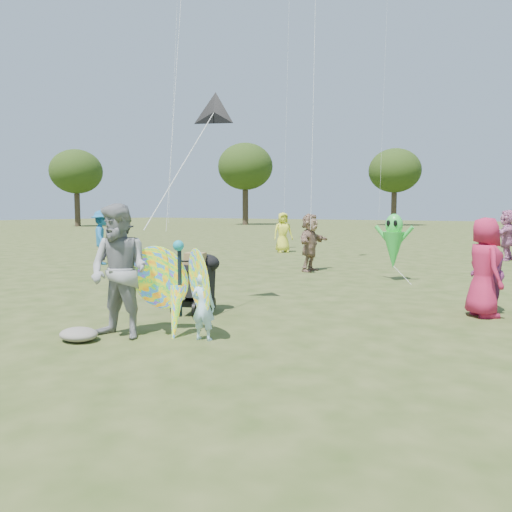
{
  "coord_description": "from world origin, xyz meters",
  "views": [
    {
      "loc": [
        4.15,
        -5.2,
        1.85
      ],
      "look_at": [
        -0.2,
        1.5,
        1.1
      ],
      "focal_mm": 35.0,
      "sensor_mm": 36.0,
      "label": 1
    }
  ],
  "objects_px": {
    "child_girl": "(203,307)",
    "butterfly_kite": "(178,290)",
    "crowd_a": "(484,267)",
    "crowd_e": "(487,272)",
    "crowd_g": "(283,232)",
    "crowd_i": "(102,237)",
    "jogging_stroller": "(199,279)",
    "alien_kite": "(394,244)",
    "adult_man": "(119,271)",
    "crowd_j": "(507,235)",
    "crowd_b": "(122,251)",
    "crowd_d": "(310,242)"
  },
  "relations": [
    {
      "from": "child_girl",
      "to": "butterfly_kite",
      "type": "height_order",
      "value": "butterfly_kite"
    },
    {
      "from": "crowd_a",
      "to": "crowd_e",
      "type": "relative_size",
      "value": 1.16
    },
    {
      "from": "crowd_e",
      "to": "crowd_g",
      "type": "distance_m",
      "value": 13.03
    },
    {
      "from": "crowd_i",
      "to": "jogging_stroller",
      "type": "height_order",
      "value": "crowd_i"
    },
    {
      "from": "butterfly_kite",
      "to": "alien_kite",
      "type": "bearing_deg",
      "value": 83.13
    },
    {
      "from": "crowd_i",
      "to": "adult_man",
      "type": "bearing_deg",
      "value": -179.4
    },
    {
      "from": "child_girl",
      "to": "adult_man",
      "type": "bearing_deg",
      "value": 14.59
    },
    {
      "from": "crowd_j",
      "to": "crowd_b",
      "type": "bearing_deg",
      "value": -22.69
    },
    {
      "from": "crowd_b",
      "to": "crowd_e",
      "type": "distance_m",
      "value": 8.29
    },
    {
      "from": "jogging_stroller",
      "to": "butterfly_kite",
      "type": "height_order",
      "value": "butterfly_kite"
    },
    {
      "from": "crowd_a",
      "to": "crowd_d",
      "type": "xyz_separation_m",
      "value": [
        -5.4,
        4.08,
        0.01
      ]
    },
    {
      "from": "crowd_e",
      "to": "alien_kite",
      "type": "distance_m",
      "value": 4.05
    },
    {
      "from": "child_girl",
      "to": "adult_man",
      "type": "distance_m",
      "value": 1.31
    },
    {
      "from": "child_girl",
      "to": "crowd_a",
      "type": "xyz_separation_m",
      "value": [
        3.06,
        3.85,
        0.38
      ]
    },
    {
      "from": "crowd_i",
      "to": "crowd_a",
      "type": "bearing_deg",
      "value": -149.97
    },
    {
      "from": "jogging_stroller",
      "to": "crowd_a",
      "type": "bearing_deg",
      "value": 5.77
    },
    {
      "from": "crowd_g",
      "to": "jogging_stroller",
      "type": "bearing_deg",
      "value": -114.66
    },
    {
      "from": "adult_man",
      "to": "crowd_g",
      "type": "xyz_separation_m",
      "value": [
        -5.25,
        13.8,
        -0.11
      ]
    },
    {
      "from": "crowd_d",
      "to": "crowd_j",
      "type": "xyz_separation_m",
      "value": [
        4.54,
        6.72,
        0.06
      ]
    },
    {
      "from": "crowd_e",
      "to": "alien_kite",
      "type": "height_order",
      "value": "alien_kite"
    },
    {
      "from": "alien_kite",
      "to": "crowd_e",
      "type": "bearing_deg",
      "value": -48.77
    },
    {
      "from": "crowd_g",
      "to": "alien_kite",
      "type": "relative_size",
      "value": 0.99
    },
    {
      "from": "child_girl",
      "to": "crowd_i",
      "type": "height_order",
      "value": "crowd_i"
    },
    {
      "from": "crowd_g",
      "to": "alien_kite",
      "type": "height_order",
      "value": "alien_kite"
    },
    {
      "from": "jogging_stroller",
      "to": "adult_man",
      "type": "bearing_deg",
      "value": -109.34
    },
    {
      "from": "child_girl",
      "to": "alien_kite",
      "type": "bearing_deg",
      "value": -105.47
    },
    {
      "from": "child_girl",
      "to": "crowd_j",
      "type": "bearing_deg",
      "value": -110.89
    },
    {
      "from": "crowd_g",
      "to": "crowd_a",
      "type": "bearing_deg",
      "value": -92.97
    },
    {
      "from": "jogging_stroller",
      "to": "alien_kite",
      "type": "bearing_deg",
      "value": 50.54
    },
    {
      "from": "adult_man",
      "to": "crowd_i",
      "type": "bearing_deg",
      "value": 133.99
    },
    {
      "from": "crowd_j",
      "to": "crowd_g",
      "type": "bearing_deg",
      "value": -70.77
    },
    {
      "from": "crowd_b",
      "to": "butterfly_kite",
      "type": "height_order",
      "value": "crowd_b"
    },
    {
      "from": "crowd_g",
      "to": "alien_kite",
      "type": "distance_m",
      "value": 9.01
    },
    {
      "from": "crowd_g",
      "to": "crowd_b",
      "type": "bearing_deg",
      "value": -131.29
    },
    {
      "from": "crowd_b",
      "to": "crowd_d",
      "type": "bearing_deg",
      "value": 10.99
    },
    {
      "from": "adult_man",
      "to": "crowd_e",
      "type": "height_order",
      "value": "adult_man"
    },
    {
      "from": "crowd_g",
      "to": "crowd_i",
      "type": "relative_size",
      "value": 0.94
    },
    {
      "from": "crowd_d",
      "to": "crowd_i",
      "type": "relative_size",
      "value": 0.95
    },
    {
      "from": "crowd_j",
      "to": "adult_man",
      "type": "bearing_deg",
      "value": -2.29
    },
    {
      "from": "crowd_d",
      "to": "crowd_g",
      "type": "distance_m",
      "value": 6.66
    },
    {
      "from": "crowd_e",
      "to": "butterfly_kite",
      "type": "height_order",
      "value": "crowd_e"
    },
    {
      "from": "crowd_a",
      "to": "crowd_i",
      "type": "height_order",
      "value": "crowd_i"
    },
    {
      "from": "adult_man",
      "to": "crowd_d",
      "type": "height_order",
      "value": "adult_man"
    },
    {
      "from": "adult_man",
      "to": "alien_kite",
      "type": "xyz_separation_m",
      "value": [
        1.48,
        7.82,
        0.0
      ]
    },
    {
      "from": "crowd_d",
      "to": "jogging_stroller",
      "type": "distance_m",
      "value": 6.62
    },
    {
      "from": "child_girl",
      "to": "crowd_i",
      "type": "relative_size",
      "value": 0.52
    },
    {
      "from": "crowd_b",
      "to": "crowd_i",
      "type": "height_order",
      "value": "crowd_i"
    },
    {
      "from": "crowd_a",
      "to": "alien_kite",
      "type": "relative_size",
      "value": 0.98
    },
    {
      "from": "adult_man",
      "to": "crowd_a",
      "type": "xyz_separation_m",
      "value": [
        4.14,
        4.4,
        -0.11
      ]
    },
    {
      "from": "crowd_e",
      "to": "adult_man",
      "type": "bearing_deg",
      "value": -48.29
    }
  ]
}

